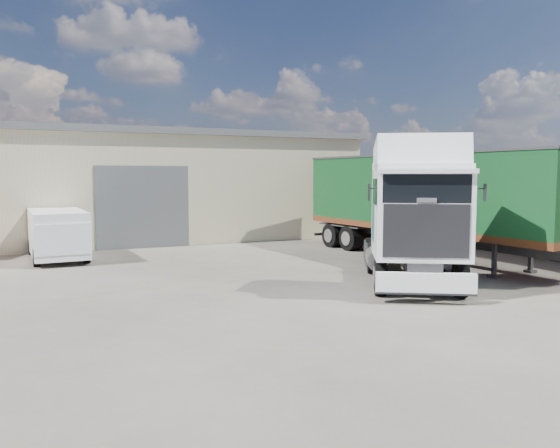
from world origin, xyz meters
name	(u,v)px	position (x,y,z in m)	size (l,w,h in m)	color
ground	(274,287)	(0.00, 0.00, 0.00)	(120.00, 120.00, 0.00)	black
warehouse	(43,186)	(-6.00, 16.00, 2.66)	(30.60, 12.60, 5.42)	beige
brick_boundary_wall	(450,217)	(11.50, 6.00, 1.25)	(0.35, 26.00, 2.50)	maroon
tractor_unit	(415,225)	(3.62, -1.67, 1.79)	(5.19, 6.60, 4.27)	black
box_trailer	(426,195)	(7.31, 2.55, 2.43)	(3.89, 12.21, 3.99)	#2D2D30
panel_van	(58,234)	(-5.55, 7.96, 0.97)	(2.16, 4.68, 1.87)	black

